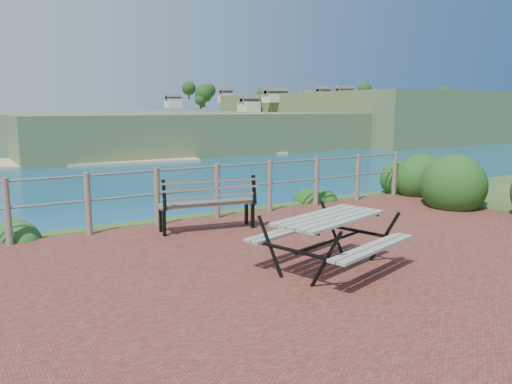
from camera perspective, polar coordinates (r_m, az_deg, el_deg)
ground at (r=6.53m, az=9.45°, el=-8.57°), size 10.00×7.00×0.12m
safety_railing at (r=9.10m, az=-4.47°, el=0.44°), size 9.40×0.10×1.00m
distant_bay at (r=272.69m, az=8.74°, el=8.81°), size 290.00×232.36×24.00m
picnic_table at (r=6.32m, az=8.38°, el=-5.06°), size 1.70×1.34×0.67m
park_bench at (r=8.22m, az=-5.63°, el=-0.39°), size 1.66×0.69×0.91m
shrub_right_front at (r=11.22m, az=22.88°, el=-1.52°), size 1.33×1.33×1.89m
shrub_right_edge at (r=12.46m, az=17.81°, el=-0.17°), size 1.17×1.17×1.67m
shrub_lip_west at (r=8.61m, az=-25.16°, el=-4.89°), size 0.69×0.69×0.40m
shrub_lip_east at (r=11.04m, az=6.54°, el=-0.98°), size 0.69×0.69×0.40m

